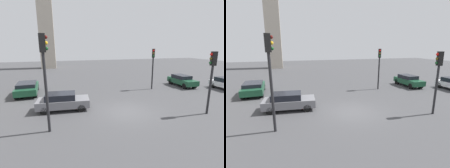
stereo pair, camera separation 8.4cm
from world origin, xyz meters
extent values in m
plane|color=#424244|center=(0.00, 0.00, 0.00)|extent=(98.34, 98.34, 0.00)
cylinder|color=black|center=(5.57, 5.71, 2.36)|extent=(0.16, 0.16, 4.72)
cube|color=black|center=(5.57, 5.71, 4.22)|extent=(0.44, 0.44, 1.00)
sphere|color=red|center=(5.46, 5.54, 4.52)|extent=(0.20, 0.20, 0.20)
sphere|color=#594714|center=(5.46, 5.54, 4.22)|extent=(0.20, 0.20, 0.20)
sphere|color=#14471E|center=(5.46, 5.54, 3.92)|extent=(0.20, 0.20, 0.20)
cylinder|color=black|center=(5.70, -2.18, 2.33)|extent=(0.16, 0.16, 4.66)
cube|color=black|center=(5.70, -2.18, 4.16)|extent=(0.39, 0.39, 1.00)
sphere|color=red|center=(5.51, -2.13, 4.46)|extent=(0.20, 0.20, 0.20)
sphere|color=#594714|center=(5.51, -2.13, 4.16)|extent=(0.20, 0.20, 0.20)
sphere|color=#14471E|center=(5.51, -2.13, 3.86)|extent=(0.20, 0.20, 0.20)
cylinder|color=black|center=(-5.59, -1.55, 2.84)|extent=(0.16, 0.16, 5.69)
cube|color=black|center=(-5.59, -1.55, 5.19)|extent=(0.36, 0.36, 1.00)
sphere|color=#4C0F0C|center=(-5.39, -1.52, 5.49)|extent=(0.20, 0.20, 0.20)
sphere|color=yellow|center=(-5.39, -1.52, 5.19)|extent=(0.20, 0.20, 0.20)
sphere|color=#14471E|center=(-5.39, -1.52, 4.89)|extent=(0.20, 0.20, 0.20)
cylinder|color=black|center=(14.65, 4.03, 0.32)|extent=(0.35, 0.66, 0.65)
cylinder|color=black|center=(13.18, 4.09, 0.32)|extent=(0.35, 0.66, 0.65)
cube|color=#19472D|center=(-8.19, 7.67, 0.64)|extent=(2.26, 4.74, 0.62)
cube|color=black|center=(-8.18, 7.44, 1.11)|extent=(1.90, 2.69, 0.41)
cylinder|color=black|center=(-9.10, 9.20, 0.33)|extent=(0.40, 0.68, 0.66)
cylinder|color=black|center=(-7.46, 9.29, 0.33)|extent=(0.40, 0.68, 0.66)
cylinder|color=black|center=(-8.92, 6.05, 0.33)|extent=(0.40, 0.68, 0.66)
cylinder|color=black|center=(-7.29, 6.14, 0.33)|extent=(0.40, 0.68, 0.66)
cube|color=slate|center=(-4.65, 1.88, 0.60)|extent=(4.14, 2.11, 0.61)
cube|color=black|center=(-4.85, 1.90, 1.13)|extent=(2.37, 1.74, 0.51)
cylinder|color=black|center=(-3.23, 2.48, 0.30)|extent=(0.62, 0.37, 0.59)
cylinder|color=black|center=(-3.36, 1.04, 0.30)|extent=(0.62, 0.37, 0.59)
cylinder|color=black|center=(-5.95, 2.72, 0.30)|extent=(0.62, 0.37, 0.59)
cylinder|color=black|center=(-6.07, 1.28, 0.30)|extent=(0.62, 0.37, 0.59)
cube|color=#19472D|center=(10.05, 5.91, 0.65)|extent=(1.69, 4.01, 0.61)
cube|color=black|center=(10.06, 6.11, 1.16)|extent=(1.48, 2.25, 0.48)
cylinder|color=black|center=(10.73, 4.55, 0.35)|extent=(0.30, 0.70, 0.70)
cylinder|color=black|center=(9.36, 4.56, 0.35)|extent=(0.30, 0.70, 0.70)
cylinder|color=black|center=(10.75, 7.27, 0.35)|extent=(0.30, 0.70, 0.70)
cylinder|color=black|center=(9.38, 7.27, 0.35)|extent=(0.30, 0.70, 0.70)
cube|color=#A89E8E|center=(-7.10, 30.37, 11.84)|extent=(3.13, 3.13, 23.68)
camera|label=1|loc=(-4.76, -11.51, 5.03)|focal=27.01mm
camera|label=2|loc=(-4.68, -11.53, 5.03)|focal=27.01mm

